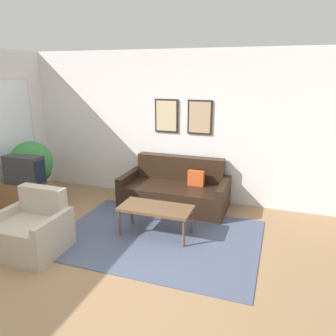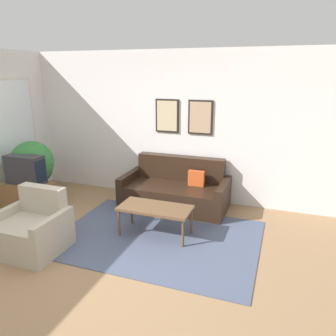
# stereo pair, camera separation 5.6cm
# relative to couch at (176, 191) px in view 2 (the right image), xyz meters

# --- Properties ---
(ground_plane) EXTENTS (16.00, 16.00, 0.00)m
(ground_plane) POSITION_rel_couch_xyz_m (-0.46, -2.20, -0.29)
(ground_plane) COLOR #997551
(area_rug) EXTENTS (2.86, 2.07, 0.01)m
(area_rug) POSITION_rel_couch_xyz_m (0.13, -1.21, -0.28)
(area_rug) COLOR #4C5670
(area_rug) RESTS_ON ground_plane
(wall_back) EXTENTS (8.00, 0.09, 2.70)m
(wall_back) POSITION_rel_couch_xyz_m (-0.46, 0.46, 1.06)
(wall_back) COLOR silver
(wall_back) RESTS_ON ground_plane
(couch) EXTENTS (1.85, 0.90, 0.85)m
(couch) POSITION_rel_couch_xyz_m (0.00, 0.00, 0.00)
(couch) COLOR black
(couch) RESTS_ON ground_plane
(coffee_table) EXTENTS (1.05, 0.50, 0.45)m
(coffee_table) POSITION_rel_couch_xyz_m (0.07, -1.13, 0.12)
(coffee_table) COLOR brown
(coffee_table) RESTS_ON ground_plane
(tv_stand) EXTENTS (0.80, 0.44, 0.51)m
(tv_stand) POSITION_rel_couch_xyz_m (-2.31, -1.07, -0.03)
(tv_stand) COLOR brown
(tv_stand) RESTS_ON ground_plane
(tv) EXTENTS (0.65, 0.28, 0.48)m
(tv) POSITION_rel_couch_xyz_m (-2.30, -1.07, 0.46)
(tv) COLOR #2D2D33
(tv) RESTS_ON tv_stand
(armchair) EXTENTS (0.86, 0.76, 0.82)m
(armchair) POSITION_rel_couch_xyz_m (-1.33, -2.08, -0.01)
(armchair) COLOR #B2A893
(armchair) RESTS_ON ground_plane
(potted_plant_tall) EXTENTS (0.75, 0.75, 1.14)m
(potted_plant_tall) POSITION_rel_couch_xyz_m (-2.49, -0.70, 0.45)
(potted_plant_tall) COLOR #935638
(potted_plant_tall) RESTS_ON ground_plane
(potted_plant_by_window) EXTENTS (0.46, 0.46, 0.74)m
(potted_plant_by_window) POSITION_rel_couch_xyz_m (-2.65, -0.35, 0.19)
(potted_plant_by_window) COLOR #383D42
(potted_plant_by_window) RESTS_ON ground_plane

